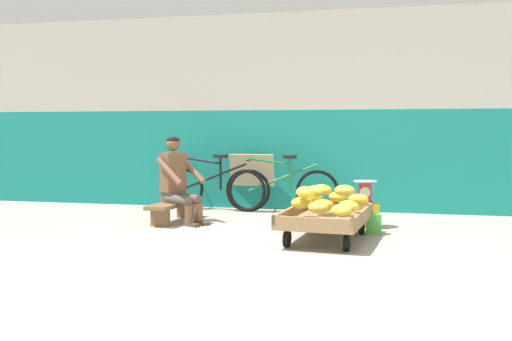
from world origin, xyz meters
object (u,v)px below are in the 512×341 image
(sign_board, at_px, (253,181))
(bicycle_near_left, at_px, (214,187))
(plastic_crate, at_px, (365,215))
(weighing_scale, at_px, (365,192))
(shopping_bag, at_px, (374,224))
(banana_cart, at_px, (327,219))
(bicycle_far_left, at_px, (283,189))
(low_bench, at_px, (174,207))
(vendor_seated, at_px, (178,180))

(sign_board, bearing_deg, bicycle_near_left, -150.80)
(plastic_crate, distance_m, weighing_scale, 0.30)
(bicycle_near_left, xyz_separation_m, shopping_bag, (2.43, -1.55, -0.23))
(banana_cart, bearing_deg, weighing_scale, 68.76)
(weighing_scale, distance_m, bicycle_near_left, 2.55)
(bicycle_near_left, height_order, bicycle_far_left, same)
(bicycle_far_left, distance_m, shopping_bag, 2.09)
(bicycle_near_left, distance_m, sign_board, 0.62)
(low_bench, relative_size, weighing_scale, 3.74)
(sign_board, bearing_deg, low_bench, -116.50)
(low_bench, relative_size, shopping_bag, 4.68)
(banana_cart, height_order, bicycle_near_left, bicycle_near_left)
(vendor_seated, distance_m, plastic_crate, 2.49)
(bicycle_far_left, bearing_deg, banana_cart, -67.40)
(low_bench, bearing_deg, sign_board, 63.50)
(plastic_crate, bearing_deg, low_bench, -177.05)
(bicycle_far_left, bearing_deg, plastic_crate, -40.90)
(weighing_scale, height_order, bicycle_far_left, bicycle_far_left)
(vendor_seated, xyz_separation_m, weighing_scale, (2.45, 0.17, -0.11))
(weighing_scale, distance_m, sign_board, 2.24)
(vendor_seated, distance_m, bicycle_far_left, 1.75)
(banana_cart, distance_m, plastic_crate, 1.07)
(weighing_scale, xyz_separation_m, shopping_bag, (0.12, -0.48, -0.33))
(low_bench, xyz_separation_m, shopping_bag, (2.64, -0.35, -0.08))
(vendor_seated, bearing_deg, weighing_scale, 4.00)
(banana_cart, distance_m, low_bench, 2.31)
(shopping_bag, bearing_deg, low_bench, 172.42)
(bicycle_near_left, height_order, shopping_bag, bicycle_near_left)
(plastic_crate, relative_size, weighing_scale, 1.20)
(low_bench, bearing_deg, vendor_seated, -28.89)
(plastic_crate, bearing_deg, shopping_bag, -75.95)
(low_bench, distance_m, bicycle_far_left, 1.76)
(bicycle_far_left, distance_m, sign_board, 0.60)
(bicycle_far_left, bearing_deg, bicycle_near_left, -179.26)
(plastic_crate, height_order, sign_board, sign_board)
(bicycle_near_left, bearing_deg, weighing_scale, -24.83)
(shopping_bag, bearing_deg, sign_board, 135.66)
(bicycle_near_left, bearing_deg, bicycle_far_left, 0.74)
(bicycle_far_left, xyz_separation_m, shopping_bag, (1.37, -1.56, -0.23))
(low_bench, distance_m, vendor_seated, 0.38)
(low_bench, bearing_deg, weighing_scale, 2.92)
(bicycle_far_left, xyz_separation_m, sign_board, (-0.52, 0.29, 0.08))
(weighing_scale, bearing_deg, low_bench, -177.08)
(low_bench, relative_size, plastic_crate, 3.12)
(banana_cart, height_order, vendor_seated, vendor_seated)
(bicycle_near_left, xyz_separation_m, sign_board, (0.54, 0.30, 0.08))
(low_bench, bearing_deg, bicycle_far_left, 43.64)
(weighing_scale, xyz_separation_m, sign_board, (-1.77, 1.37, -0.03))
(bicycle_near_left, height_order, sign_board, sign_board)
(banana_cart, distance_m, shopping_bag, 0.73)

